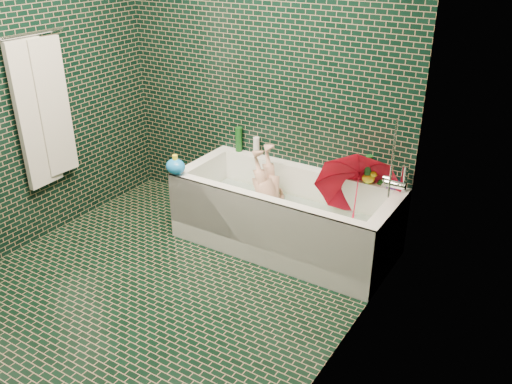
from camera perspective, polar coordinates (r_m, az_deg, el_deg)
The scene contains 21 objects.
floor at distance 3.90m, azimuth -10.35°, elevation -10.22°, with size 2.80×2.80×0.00m, color black.
wall_back at distance 4.41m, azimuth 0.63°, elevation 12.47°, with size 2.80×2.80×0.00m, color black.
wall_left at distance 4.31m, azimuth -25.00°, elevation 9.77°, with size 2.80×2.80×0.00m, color black.
wall_right at distance 2.65m, azimuth 9.00°, elevation 2.86°, with size 2.80×2.80×0.00m, color black.
bathtub at distance 4.26m, azimuth 3.01°, elevation -3.12°, with size 1.70×0.75×0.55m.
bath_mat at distance 4.30m, azimuth 3.11°, elevation -3.67°, with size 1.35×0.47×0.01m, color #4DC627.
water at distance 4.23m, azimuth 3.15°, elevation -1.98°, with size 1.48×0.53×0.00m, color silver.
towel_rail at distance 4.33m, azimuth -22.72°, elevation 15.06°, with size 0.02×0.02×0.58m, color silver.
towel at distance 4.45m, azimuth -21.55°, elevation 7.83°, with size 0.08×0.44×1.12m.
faucet at distance 3.73m, azimuth 14.26°, elevation 1.36°, with size 0.18×0.19×0.55m.
child at distance 4.33m, azimuth 1.49°, elevation -1.10°, with size 0.33×0.22×0.90m, color tan.
umbrella at distance 4.00m, azimuth 10.49°, elevation -0.36°, with size 0.61×0.61×0.53m, color red.
soap_bottle_a at distance 4.12m, azimuth 13.56°, elevation 0.42°, with size 0.09×0.09×0.23m, color white.
soap_bottle_b at distance 4.11m, azimuth 14.05°, elevation 0.28°, with size 0.08×0.08×0.18m, color #45207B.
soap_bottle_c at distance 4.15m, azimuth 13.02°, elevation 0.65°, with size 0.12×0.12×0.15m, color #134517.
bottle_right_tall at distance 4.13m, azimuth 11.74°, elevation 2.35°, with size 0.06×0.06×0.22m, color #134517.
bottle_right_pump at distance 4.07m, azimuth 15.32°, elevation 1.37°, with size 0.05×0.05×0.20m, color silver.
bottle_left_tall at distance 4.66m, azimuth -1.82°, elevation 5.57°, with size 0.06×0.06×0.21m, color #134517.
bottle_left_short at distance 4.56m, azimuth 0.03°, elevation 4.79°, with size 0.05×0.05×0.16m, color white.
rubber_duck at distance 4.15m, azimuth 11.84°, elevation 1.47°, with size 0.13×0.09×0.10m.
bath_toy at distance 4.25m, azimuth -8.47°, elevation 2.70°, with size 0.18×0.16×0.16m.
Camera 1 is at (2.22, -2.27, 2.27)m, focal length 38.00 mm.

